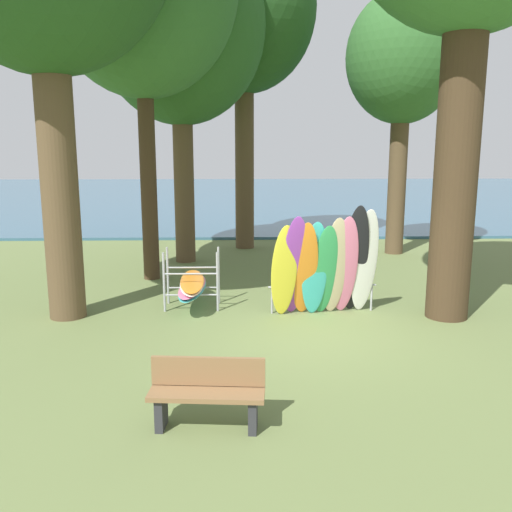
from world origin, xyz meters
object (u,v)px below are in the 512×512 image
object	(u,v)px
leaning_board_pile	(326,267)
tree_deep_back	(180,26)
board_storage_rack	(192,285)
park_bench	(207,392)
tree_far_right_back	(244,11)
tree_mid_behind	(403,61)

from	to	relation	value
leaning_board_pile	tree_deep_back	bearing A→B (deg)	121.34
board_storage_rack	park_bench	world-z (taller)	board_storage_rack
board_storage_rack	leaning_board_pile	bearing A→B (deg)	-13.78
tree_far_right_back	park_bench	xyz separation A→B (m)	(-0.56, -12.14, -7.07)
tree_mid_behind	leaning_board_pile	xyz separation A→B (m)	(-3.22, -6.57, -4.87)
park_bench	board_storage_rack	bearing A→B (deg)	96.82
tree_deep_back	board_storage_rack	world-z (taller)	tree_deep_back
tree_far_right_back	tree_deep_back	size ratio (longest dim) A/B	1.09
tree_mid_behind	park_bench	world-z (taller)	tree_mid_behind
tree_far_right_back	leaning_board_pile	world-z (taller)	tree_far_right_back
tree_deep_back	park_bench	distance (m)	11.75
board_storage_rack	park_bench	bearing A→B (deg)	-83.18
tree_mid_behind	tree_deep_back	distance (m)	6.68
tree_mid_behind	tree_far_right_back	world-z (taller)	tree_far_right_back
leaning_board_pile	board_storage_rack	xyz separation A→B (m)	(-2.73, 0.67, -0.52)
tree_mid_behind	tree_deep_back	size ratio (longest dim) A/B	0.85
tree_far_right_back	board_storage_rack	distance (m)	10.00
leaning_board_pile	tree_far_right_back	bearing A→B (deg)	101.43
park_bench	leaning_board_pile	bearing A→B (deg)	64.60
tree_far_right_back	tree_deep_back	distance (m)	2.98
tree_far_right_back	park_bench	bearing A→B (deg)	-92.65
tree_mid_behind	tree_deep_back	bearing A→B (deg)	-170.47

